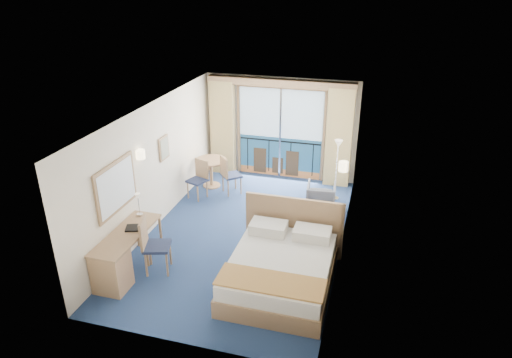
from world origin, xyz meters
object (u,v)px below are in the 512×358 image
at_px(round_table, 211,166).
at_px(table_chair_a, 228,173).
at_px(desk, 115,264).
at_px(desk_chair, 151,242).
at_px(armchair, 321,196).
at_px(nightstand, 331,236).
at_px(table_chair_b, 199,177).
at_px(floor_lamp, 338,155).
at_px(bed, 281,268).

bearing_deg(round_table, table_chair_a, -26.94).
height_order(desk, desk_chair, desk_chair).
relative_size(desk, round_table, 2.06).
distance_m(armchair, desk_chair, 4.25).
height_order(nightstand, table_chair_a, table_chair_a).
bearing_deg(desk, table_chair_b, 88.60).
height_order(desk, round_table, desk).
height_order(round_table, table_chair_a, table_chair_a).
bearing_deg(table_chair_a, nightstand, -164.15).
bearing_deg(floor_lamp, bed, -98.08).
relative_size(desk, table_chair_a, 1.70).
height_order(bed, armchair, bed).
bearing_deg(nightstand, table_chair_a, 147.21).
xyz_separation_m(round_table, table_chair_a, (0.57, -0.29, 0.00)).
distance_m(bed, armchair, 3.10).
bearing_deg(armchair, desk_chair, 46.70).
distance_m(bed, round_table, 4.42).
height_order(nightstand, desk_chair, desk_chair).
height_order(nightstand, desk, desk).
xyz_separation_m(armchair, table_chair_b, (-2.97, -0.21, 0.23)).
bearing_deg(bed, desk, -164.01).
xyz_separation_m(nightstand, floor_lamp, (-0.17, 2.20, 0.91)).
bearing_deg(table_chair_a, bed, 171.39).
bearing_deg(armchair, nightstand, 99.87).
bearing_deg(table_chair_b, floor_lamp, 33.87).
height_order(nightstand, table_chair_b, table_chair_b).
xyz_separation_m(desk_chair, table_chair_b, (-0.34, 3.12, -0.08)).
bearing_deg(desk, floor_lamp, 53.29).
relative_size(bed, table_chair_b, 2.39).
distance_m(desk, desk_chair, 0.73).
xyz_separation_m(armchair, desk, (-3.06, -3.89, 0.13)).
distance_m(floor_lamp, table_chair_b, 3.38).
xyz_separation_m(bed, desk, (-2.81, -0.80, 0.10)).
bearing_deg(desk, table_chair_a, 79.86).
bearing_deg(desk_chair, floor_lamp, -53.23).
bearing_deg(desk_chair, table_chair_b, -10.40).
xyz_separation_m(nightstand, round_table, (-3.34, 2.08, 0.31)).
distance_m(desk, round_table, 4.34).
relative_size(armchair, desk, 0.40).
bearing_deg(table_chair_a, desk_chair, 133.87).
height_order(floor_lamp, round_table, floor_lamp).
relative_size(nightstand, round_table, 0.60).
bearing_deg(table_chair_a, table_chair_b, 78.54).
relative_size(armchair, table_chair_a, 0.68).
bearing_deg(desk_chair, table_chair_a, -21.43).
bearing_deg(round_table, nightstand, -31.84).
distance_m(desk_chair, round_table, 3.78).
bearing_deg(armchair, table_chair_b, -0.93).
height_order(nightstand, round_table, round_table).
bearing_deg(bed, table_chair_b, 133.38).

